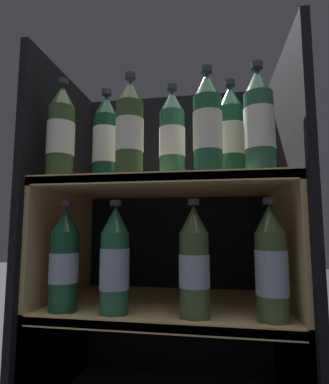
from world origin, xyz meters
TOP-DOWN VIEW (x-y plane):
  - fridge_back_wall at (0.00, 0.39)m, footprint 0.67×0.02m
  - fridge_side_left at (-0.33, 0.19)m, footprint 0.02×0.42m
  - fridge_side_right at (0.33, 0.19)m, footprint 0.02×0.42m
  - shelf_lower at (0.00, 0.18)m, footprint 0.63×0.38m
  - shelf_upper at (0.00, 0.18)m, footprint 0.63×0.38m
  - bottle_upper_front_0 at (-0.26, 0.05)m, footprint 0.07×0.07m
  - bottle_upper_front_1 at (-0.07, 0.05)m, footprint 0.07×0.07m
  - bottle_upper_front_2 at (0.12, 0.05)m, footprint 0.07×0.07m
  - bottle_upper_front_3 at (0.23, 0.05)m, footprint 0.07×0.07m
  - bottle_upper_back_0 at (-0.17, 0.13)m, footprint 0.07×0.07m
  - bottle_upper_back_1 at (0.02, 0.13)m, footprint 0.07×0.07m
  - bottle_upper_back_2 at (0.18, 0.13)m, footprint 0.07×0.07m
  - bottle_lower_front_0 at (-0.23, 0.05)m, footprint 0.07×0.07m
  - bottle_lower_front_1 at (-0.11, 0.05)m, footprint 0.07×0.07m
  - bottle_lower_front_2 at (0.08, 0.05)m, footprint 0.07×0.07m
  - bottle_lower_front_3 at (0.25, 0.05)m, footprint 0.07×0.07m

SIDE VIEW (x-z plane):
  - shelf_lower at x=0.00m, z-range 0.08..0.35m
  - bottle_lower_front_3 at x=0.25m, z-range 0.25..0.52m
  - bottle_lower_front_1 at x=-0.11m, z-range 0.25..0.52m
  - bottle_lower_front_2 at x=0.08m, z-range 0.25..0.52m
  - bottle_lower_front_0 at x=-0.23m, z-range 0.25..0.52m
  - shelf_upper at x=0.00m, z-range 0.13..0.72m
  - fridge_back_wall at x=0.00m, z-range 0.00..0.93m
  - fridge_side_left at x=-0.33m, z-range 0.00..0.93m
  - fridge_side_right at x=0.33m, z-range 0.00..0.93m
  - bottle_upper_back_0 at x=-0.17m, z-range 0.57..0.84m
  - bottle_upper_front_3 at x=0.23m, z-range 0.57..0.84m
  - bottle_upper_front_2 at x=0.12m, z-range 0.57..0.84m
  - bottle_upper_front_0 at x=-0.26m, z-range 0.57..0.84m
  - bottle_upper_back_2 at x=0.18m, z-range 0.57..0.84m
  - bottle_upper_front_1 at x=-0.07m, z-range 0.57..0.84m
  - bottle_upper_back_1 at x=0.02m, z-range 0.57..0.84m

